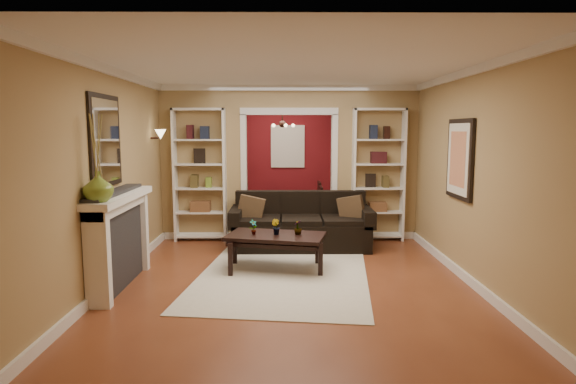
{
  "coord_description": "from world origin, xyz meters",
  "views": [
    {
      "loc": [
        -0.1,
        -7.29,
        1.93
      ],
      "look_at": [
        -0.04,
        -0.8,
        1.09
      ],
      "focal_mm": 30.0,
      "sensor_mm": 36.0,
      "label": 1
    }
  ],
  "objects_px": {
    "bookshelf_right": "(378,175)",
    "dining_table": "(282,209)",
    "bookshelf_left": "(200,175)",
    "fireplace": "(122,241)",
    "sofa": "(301,221)",
    "coffee_table": "(276,252)"
  },
  "relations": [
    {
      "from": "bookshelf_right",
      "to": "dining_table",
      "type": "xyz_separation_m",
      "value": [
        -1.67,
        1.53,
        -0.86
      ]
    },
    {
      "from": "bookshelf_left",
      "to": "dining_table",
      "type": "height_order",
      "value": "bookshelf_left"
    },
    {
      "from": "dining_table",
      "to": "bookshelf_right",
      "type": "bearing_deg",
      "value": -132.38
    },
    {
      "from": "fireplace",
      "to": "dining_table",
      "type": "bearing_deg",
      "value": 64.12
    },
    {
      "from": "bookshelf_left",
      "to": "bookshelf_right",
      "type": "height_order",
      "value": "same"
    },
    {
      "from": "sofa",
      "to": "coffee_table",
      "type": "distance_m",
      "value": 1.32
    },
    {
      "from": "sofa",
      "to": "bookshelf_left",
      "type": "height_order",
      "value": "bookshelf_left"
    },
    {
      "from": "coffee_table",
      "to": "bookshelf_right",
      "type": "bearing_deg",
      "value": 58.78
    },
    {
      "from": "bookshelf_left",
      "to": "bookshelf_right",
      "type": "relative_size",
      "value": 1.0
    },
    {
      "from": "sofa",
      "to": "bookshelf_left",
      "type": "relative_size",
      "value": 1.0
    },
    {
      "from": "sofa",
      "to": "bookshelf_right",
      "type": "distance_m",
      "value": 1.64
    },
    {
      "from": "sofa",
      "to": "fireplace",
      "type": "bearing_deg",
      "value": -139.44
    },
    {
      "from": "bookshelf_left",
      "to": "fireplace",
      "type": "distance_m",
      "value": 2.65
    },
    {
      "from": "bookshelf_right",
      "to": "fireplace",
      "type": "xyz_separation_m",
      "value": [
        -3.64,
        -2.53,
        -0.57
      ]
    },
    {
      "from": "coffee_table",
      "to": "dining_table",
      "type": "relative_size",
      "value": 0.79
    },
    {
      "from": "coffee_table",
      "to": "fireplace",
      "type": "distance_m",
      "value": 2.04
    },
    {
      "from": "bookshelf_left",
      "to": "fireplace",
      "type": "bearing_deg",
      "value": -102.05
    },
    {
      "from": "sofa",
      "to": "coffee_table",
      "type": "relative_size",
      "value": 1.75
    },
    {
      "from": "coffee_table",
      "to": "fireplace",
      "type": "height_order",
      "value": "fireplace"
    },
    {
      "from": "dining_table",
      "to": "bookshelf_left",
      "type": "bearing_deg",
      "value": 136.9
    },
    {
      "from": "fireplace",
      "to": "sofa",
      "type": "bearing_deg",
      "value": 40.56
    },
    {
      "from": "bookshelf_left",
      "to": "sofa",
      "type": "bearing_deg",
      "value": -18.45
    }
  ]
}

